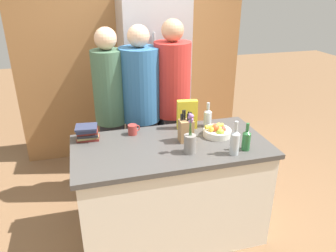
# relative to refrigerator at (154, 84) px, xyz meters

# --- Properties ---
(ground_plane) EXTENTS (14.00, 14.00, 0.00)m
(ground_plane) POSITION_rel_refrigerator_xyz_m (-0.18, -1.39, -0.99)
(ground_plane) COLOR brown
(kitchen_island) EXTENTS (1.59, 0.79, 0.89)m
(kitchen_island) POSITION_rel_refrigerator_xyz_m (-0.18, -1.39, -0.54)
(kitchen_island) COLOR silver
(kitchen_island) RESTS_ON ground_plane
(back_wall_wood) EXTENTS (2.79, 0.12, 2.60)m
(back_wall_wood) POSITION_rel_refrigerator_xyz_m (-0.18, 0.36, 0.31)
(back_wall_wood) COLOR #9E6B3D
(back_wall_wood) RESTS_ON ground_plane
(refrigerator) EXTENTS (0.73, 0.62, 1.97)m
(refrigerator) POSITION_rel_refrigerator_xyz_m (0.00, 0.00, 0.00)
(refrigerator) COLOR #B7B7BC
(refrigerator) RESTS_ON ground_plane
(fruit_bowl) EXTENTS (0.24, 0.24, 0.11)m
(fruit_bowl) POSITION_rel_refrigerator_xyz_m (0.25, -1.34, -0.05)
(fruit_bowl) COLOR silver
(fruit_bowl) RESTS_ON kitchen_island
(knife_block) EXTENTS (0.11, 0.09, 0.27)m
(knife_block) POSITION_rel_refrigerator_xyz_m (-0.04, -1.36, 0.01)
(knife_block) COLOR #A87A4C
(knife_block) RESTS_ON kitchen_island
(flower_vase) EXTENTS (0.09, 0.09, 0.33)m
(flower_vase) POSITION_rel_refrigerator_xyz_m (-0.08, -1.56, 0.00)
(flower_vase) COLOR gray
(flower_vase) RESTS_ON kitchen_island
(cereal_box) EXTENTS (0.18, 0.09, 0.26)m
(cereal_box) POSITION_rel_refrigerator_xyz_m (0.05, -1.12, 0.04)
(cereal_box) COLOR yellow
(cereal_box) RESTS_ON kitchen_island
(coffee_mug) EXTENTS (0.11, 0.08, 0.09)m
(coffee_mug) POSITION_rel_refrigerator_xyz_m (-0.44, -1.12, -0.05)
(coffee_mug) COLOR #99332D
(coffee_mug) RESTS_ON kitchen_island
(book_stack) EXTENTS (0.20, 0.17, 0.13)m
(book_stack) POSITION_rel_refrigerator_xyz_m (-0.82, -1.12, -0.03)
(book_stack) COLOR maroon
(book_stack) RESTS_ON kitchen_island
(bottle_oil) EXTENTS (0.07, 0.07, 0.22)m
(bottle_oil) POSITION_rel_refrigerator_xyz_m (0.24, -1.13, -0.00)
(bottle_oil) COLOR #B2BCC1
(bottle_oil) RESTS_ON kitchen_island
(bottle_vinegar) EXTENTS (0.07, 0.07, 0.22)m
(bottle_vinegar) POSITION_rel_refrigerator_xyz_m (0.36, -1.63, -0.00)
(bottle_vinegar) COLOR #286633
(bottle_vinegar) RESTS_ON kitchen_island
(bottle_wine) EXTENTS (0.07, 0.07, 0.27)m
(bottle_wine) POSITION_rel_refrigerator_xyz_m (0.24, -1.67, 0.01)
(bottle_wine) COLOR #B2BCC1
(bottle_wine) RESTS_ON kitchen_island
(person_at_sink) EXTENTS (0.30, 0.30, 1.74)m
(person_at_sink) POSITION_rel_refrigerator_xyz_m (-0.58, -0.66, 0.01)
(person_at_sink) COLOR #383842
(person_at_sink) RESTS_ON ground_plane
(person_in_blue) EXTENTS (0.38, 0.38, 1.76)m
(person_in_blue) POSITION_rel_refrigerator_xyz_m (-0.29, -0.69, -0.00)
(person_in_blue) COLOR #383842
(person_in_blue) RESTS_ON ground_plane
(person_in_red_tee) EXTENTS (0.36, 0.36, 1.80)m
(person_in_red_tee) POSITION_rel_refrigerator_xyz_m (0.03, -0.69, 0.03)
(person_in_red_tee) COLOR #383842
(person_in_red_tee) RESTS_ON ground_plane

